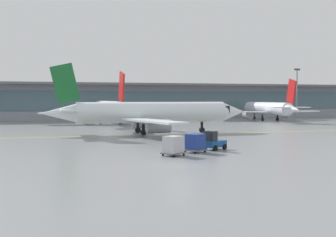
{
  "coord_description": "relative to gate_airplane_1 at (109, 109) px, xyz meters",
  "views": [
    {
      "loc": [
        -10.96,
        -33.64,
        5.69
      ],
      "look_at": [
        4.53,
        19.0,
        3.0
      ],
      "focal_mm": 45.26,
      "sensor_mm": 36.0,
      "label": 1
    }
  ],
  "objects": [
    {
      "name": "ground_plane",
      "position": [
        -2.95,
        -59.83,
        -3.25
      ],
      "size": [
        400.0,
        400.0,
        0.0
      ],
      "primitive_type": "plane",
      "color": "gray"
    },
    {
      "name": "taxiway_centreline_stripe",
      "position": [
        2.62,
        -30.63,
        -3.25
      ],
      "size": [
        109.99,
        2.46,
        0.01
      ],
      "primitive_type": "cube",
      "rotation": [
        0.0,
        0.0,
        -0.02
      ],
      "color": "yellow",
      "rests_on": "ground_plane"
    },
    {
      "name": "terminal_concourse",
      "position": [
        -2.95,
        20.77,
        1.67
      ],
      "size": [
        170.73,
        11.0,
        9.6
      ],
      "color": "#8C939E",
      "rests_on": "ground_plane"
    },
    {
      "name": "gate_airplane_1",
      "position": [
        0.0,
        0.0,
        0.0
      ],
      "size": [
        30.41,
        32.69,
        10.84
      ],
      "rotation": [
        0.0,
        0.0,
        1.61
      ],
      "color": "silver",
      "rests_on": "ground_plane"
    },
    {
      "name": "gate_airplane_2",
      "position": [
        39.89,
        1.02,
        -0.26
      ],
      "size": [
        27.97,
        30.15,
        9.98
      ],
      "rotation": [
        0.0,
        0.0,
        1.5
      ],
      "color": "silver",
      "rests_on": "ground_plane"
    },
    {
      "name": "taxiing_regional_jet",
      "position": [
        2.19,
        -28.62,
        0.03
      ],
      "size": [
        32.96,
        30.72,
        10.94
      ],
      "rotation": [
        0.0,
        0.0,
        -0.02
      ],
      "color": "white",
      "rests_on": "ground_plane"
    },
    {
      "name": "baggage_tug",
      "position": [
        3.86,
        -50.73,
        -2.36
      ],
      "size": [
        2.95,
        2.56,
        2.1
      ],
      "rotation": [
        0.0,
        0.0,
        0.53
      ],
      "color": "#194C8C",
      "rests_on": "ground_plane"
    },
    {
      "name": "cargo_dolly_lead",
      "position": [
        1.16,
        -52.3,
        -2.2
      ],
      "size": [
        2.62,
        2.44,
        1.94
      ],
      "rotation": [
        0.0,
        0.0,
        0.53
      ],
      "color": "#595B60",
      "rests_on": "ground_plane"
    },
    {
      "name": "cargo_dolly_trailing",
      "position": [
        -1.74,
        -53.98,
        -2.2
      ],
      "size": [
        2.62,
        2.44,
        1.94
      ],
      "rotation": [
        0.0,
        0.0,
        0.53
      ],
      "color": "#595B60",
      "rests_on": "ground_plane"
    },
    {
      "name": "apron_light_mast_1",
      "position": [
        54.97,
        11.3,
        4.41
      ],
      "size": [
        1.8,
        0.36,
        13.95
      ],
      "color": "gray",
      "rests_on": "ground_plane"
    }
  ]
}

